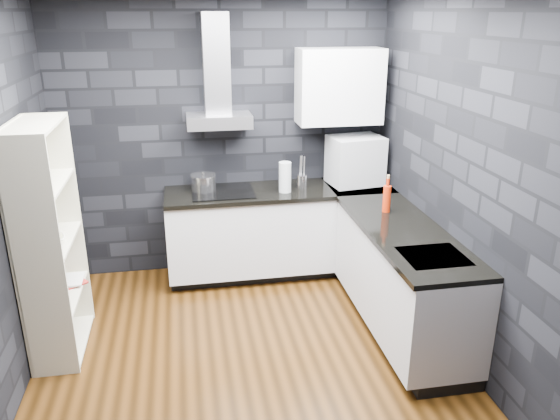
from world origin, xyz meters
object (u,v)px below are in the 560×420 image
object	(u,v)px
utensil_crock	(302,181)
pot	(204,183)
bookshelf	(50,242)
glass_vase	(285,177)
appliance_garage	(355,161)
red_bottle	(387,199)
storage_jar	(286,184)
fruit_bowl	(48,240)

from	to	relation	value
utensil_crock	pot	bearing A→B (deg)	176.68
bookshelf	glass_vase	bearing A→B (deg)	27.05
appliance_garage	red_bottle	distance (m)	0.84
appliance_garage	storage_jar	bearing A→B (deg)	178.83
pot	fruit_bowl	size ratio (longest dim) A/B	0.97
utensil_crock	fruit_bowl	distance (m)	2.37
storage_jar	bookshelf	xyz separation A→B (m)	(-1.97, -0.92, -0.06)
pot	bookshelf	bearing A→B (deg)	-139.41
storage_jar	bookshelf	distance (m)	2.18
utensil_crock	appliance_garage	size ratio (longest dim) A/B	0.26
pot	storage_jar	size ratio (longest dim) A/B	1.97
fruit_bowl	glass_vase	bearing A→B (deg)	25.32
utensil_crock	storage_jar	bearing A→B (deg)	-165.32
storage_jar	red_bottle	bearing A→B (deg)	-45.29
appliance_garage	pot	bearing A→B (deg)	171.38
utensil_crock	red_bottle	xyz separation A→B (m)	(0.57, -0.79, 0.05)
red_bottle	fruit_bowl	distance (m)	2.72
appliance_garage	utensil_crock	bearing A→B (deg)	176.48
pot	utensil_crock	world-z (taller)	pot
storage_jar	red_bottle	xyz separation A→B (m)	(0.74, -0.74, 0.06)
glass_vase	storage_jar	world-z (taller)	glass_vase
pot	bookshelf	size ratio (longest dim) A/B	0.13
bookshelf	storage_jar	bearing A→B (deg)	28.09
pot	utensil_crock	size ratio (longest dim) A/B	1.81
utensil_crock	red_bottle	bearing A→B (deg)	-54.05
utensil_crock	appliance_garage	world-z (taller)	appliance_garage
pot	fruit_bowl	xyz separation A→B (m)	(-1.19, -1.07, -0.04)
glass_vase	fruit_bowl	xyz separation A→B (m)	(-1.96, -0.93, -0.11)
storage_jar	bookshelf	world-z (taller)	bookshelf
bookshelf	fruit_bowl	xyz separation A→B (m)	(0.00, -0.05, 0.04)
storage_jar	fruit_bowl	bearing A→B (deg)	-153.67
pot	utensil_crock	distance (m)	0.95
bookshelf	fruit_bowl	distance (m)	0.06
pot	red_bottle	world-z (taller)	red_bottle
red_bottle	pot	bearing A→B (deg)	150.95
pot	bookshelf	distance (m)	1.57
utensil_crock	fruit_bowl	world-z (taller)	utensil_crock
appliance_garage	red_bottle	size ratio (longest dim) A/B	2.16
appliance_garage	glass_vase	bearing A→B (deg)	-177.43
utensil_crock	red_bottle	distance (m)	0.97
storage_jar	utensil_crock	bearing A→B (deg)	14.68
glass_vase	utensil_crock	distance (m)	0.22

